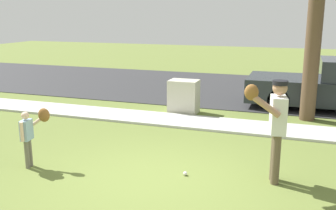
% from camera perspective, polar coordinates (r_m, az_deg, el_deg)
% --- Properties ---
extents(ground_plane, '(48.00, 48.00, 0.00)m').
position_cam_1_polar(ground_plane, '(10.04, 4.74, -2.92)').
color(ground_plane, olive).
extents(sidewalk_strip, '(36.00, 1.20, 0.06)m').
position_cam_1_polar(sidewalk_strip, '(10.12, 4.88, -2.61)').
color(sidewalk_strip, '#B2B2AD').
rests_on(sidewalk_strip, ground).
extents(road_surface, '(36.00, 6.80, 0.02)m').
position_cam_1_polar(road_surface, '(14.90, 9.67, 2.37)').
color(road_surface, '#2D2D30').
rests_on(road_surface, ground).
extents(person_adult, '(0.69, 0.74, 1.75)m').
position_cam_1_polar(person_adult, '(6.62, 15.50, -2.17)').
color(person_adult, brown).
rests_on(person_adult, ground).
extents(person_child, '(0.47, 0.49, 1.11)m').
position_cam_1_polar(person_child, '(7.58, -19.48, -3.51)').
color(person_child, '#6B6656').
rests_on(person_child, ground).
extents(baseball, '(0.07, 0.07, 0.07)m').
position_cam_1_polar(baseball, '(6.99, 2.54, -10.02)').
color(baseball, white).
rests_on(baseball, ground).
extents(utility_cabinet, '(0.82, 0.58, 0.95)m').
position_cam_1_polar(utility_cabinet, '(11.12, 2.32, 1.25)').
color(utility_cabinet, beige).
rests_on(utility_cabinet, ground).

